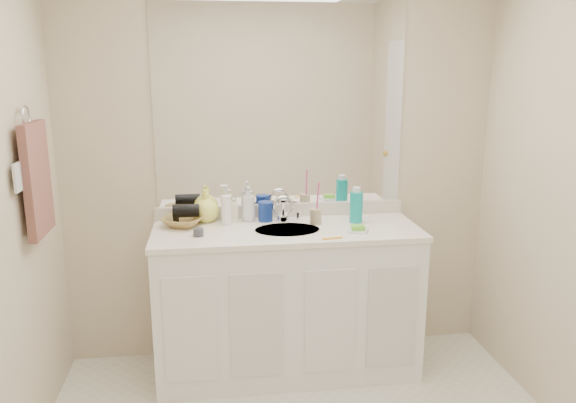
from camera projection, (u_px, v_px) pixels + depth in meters
The scene contains 24 objects.
wall_back at pixel (281, 165), 3.39m from camera, with size 2.60×0.02×2.40m, color beige.
vanity_cabinet at pixel (287, 302), 3.31m from camera, with size 1.50×0.55×0.85m, color white.
countertop at pixel (287, 231), 3.20m from camera, with size 1.52×0.57×0.03m, color white.
backsplash at pixel (281, 210), 3.44m from camera, with size 1.52×0.03×0.08m, color silver.
sink_basin at pixel (287, 231), 3.18m from camera, with size 0.37×0.37×0.02m, color beige.
faucet at pixel (283, 212), 3.34m from camera, with size 0.02×0.02×0.11m, color silver.
mirror at pixel (281, 105), 3.29m from camera, with size 1.48×0.01×1.20m, color white.
blue_mug at pixel (265, 211), 3.34m from camera, with size 0.09×0.09×0.12m, color navy.
tan_cup at pixel (316, 216), 3.28m from camera, with size 0.07×0.07×0.09m, color tan.
toothbrush at pixel (318, 199), 3.26m from camera, with size 0.01×0.01×0.20m, color #E93D8C.
mouthwash_bottle at pixel (356, 207), 3.31m from camera, with size 0.08×0.08×0.18m, color #0D9E98.
soap_dish at pixel (358, 231), 3.13m from camera, with size 0.11×0.09×0.01m, color white.
green_soap at pixel (358, 228), 3.12m from camera, with size 0.07×0.05×0.03m, color #73D333.
orange_comb at pixel (332, 238), 3.01m from camera, with size 0.11×0.02×0.00m, color orange.
dark_jar at pixel (198, 232), 3.05m from camera, with size 0.06×0.06×0.04m, color #3B3C43.
extra_white_bottle at pixel (226, 210), 3.24m from camera, with size 0.05×0.05×0.17m, color white.
soap_bottle_white at pixel (249, 204), 3.33m from camera, with size 0.08×0.08×0.21m, color white.
soap_bottle_cream at pixel (230, 208), 3.33m from camera, with size 0.07×0.07×0.16m, color #EFEEC3.
soap_bottle_yellow at pixel (206, 206), 3.32m from camera, with size 0.15×0.15×0.19m, color #FEFD62.
wicker_basket at pixel (183, 221), 3.24m from camera, with size 0.23×0.23×0.06m, color olive.
hair_dryer at pixel (186, 211), 3.23m from camera, with size 0.08×0.08×0.15m, color black.
towel_ring at pixel (26, 117), 2.63m from camera, with size 0.11×0.11×0.01m, color silver.
hand_towel at pixel (37, 179), 2.70m from camera, with size 0.04×0.32×0.55m, color brown.
switch_plate at pixel (17, 177), 2.50m from camera, with size 0.01×0.09×0.13m, color silver.
Camera 1 is at (-0.41, -2.02, 1.79)m, focal length 35.00 mm.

